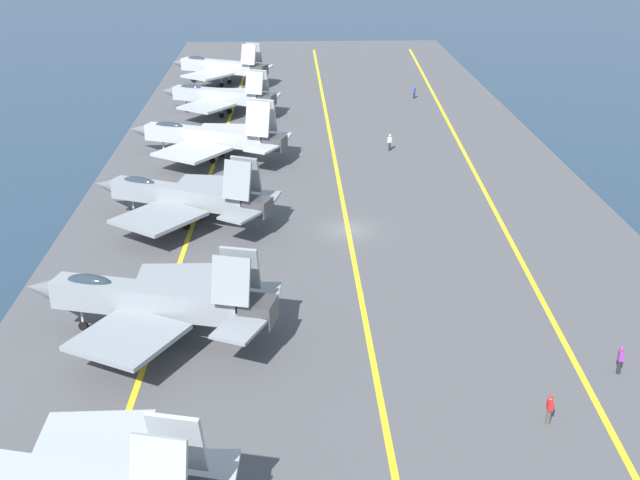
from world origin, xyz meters
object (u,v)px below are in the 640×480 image
at_px(crew_red_vest, 550,408).
at_px(parked_jet_fourth, 184,196).
at_px(crew_purple_vest, 620,359).
at_px(crew_blue_vest, 414,92).
at_px(crew_white_vest, 390,142).
at_px(parked_jet_sixth, 219,96).
at_px(parked_jet_fifth, 209,137).
at_px(parked_jet_seventh, 220,67).
at_px(parked_jet_third, 152,300).

bearing_deg(crew_red_vest, parked_jet_fourth, 37.50).
relative_size(crew_purple_vest, crew_blue_vest, 1.04).
distance_m(parked_jet_fourth, crew_purple_vest, 35.89).
relative_size(crew_red_vest, crew_white_vest, 0.97).
xyz_separation_m(parked_jet_fourth, crew_red_vest, (-28.12, -21.57, -1.40)).
xyz_separation_m(crew_white_vest, crew_blue_vest, (23.46, -6.10, -0.05)).
xyz_separation_m(parked_jet_sixth, crew_red_vest, (-63.46, -21.29, -1.43)).
relative_size(parked_jet_fifth, crew_blue_vest, 10.20).
bearing_deg(parked_jet_sixth, crew_purple_vest, -155.68).
bearing_deg(parked_jet_seventh, crew_purple_vest, -159.90).
bearing_deg(crew_purple_vest, parked_jet_sixth, 24.32).
bearing_deg(parked_jet_fifth, parked_jet_seventh, 2.40).
height_order(parked_jet_third, crew_white_vest, parked_jet_third).
distance_m(crew_white_vest, crew_blue_vest, 24.24).
relative_size(parked_jet_fifth, parked_jet_sixth, 1.13).
relative_size(parked_jet_fifth, crew_white_vest, 9.72).
xyz_separation_m(parked_jet_third, crew_red_vest, (-9.42, -21.28, -1.67)).
bearing_deg(crew_red_vest, parked_jet_seventh, 15.59).
relative_size(crew_white_vest, crew_blue_vest, 1.05).
bearing_deg(crew_blue_vest, parked_jet_fourth, 149.58).
bearing_deg(parked_jet_third, parked_jet_sixth, 0.01).
xyz_separation_m(parked_jet_fourth, crew_blue_vest, (43.15, -25.34, -1.42)).
bearing_deg(crew_blue_vest, crew_red_vest, 176.97).
bearing_deg(crew_purple_vest, crew_red_vest, 129.63).
bearing_deg(parked_jet_fourth, crew_white_vest, -44.34).
relative_size(parked_jet_third, parked_jet_fifth, 0.93).
distance_m(parked_jet_fifth, crew_white_vest, 18.86).
bearing_deg(parked_jet_third, parked_jet_seventh, 0.95).
bearing_deg(parked_jet_third, parked_jet_fourth, 0.88).
xyz_separation_m(parked_jet_third, crew_blue_vest, (61.84, -25.05, -1.68)).
bearing_deg(crew_white_vest, parked_jet_fourth, 135.66).
relative_size(parked_jet_sixth, crew_purple_vest, 8.65).
bearing_deg(parked_jet_fifth, crew_purple_vest, -147.25).
height_order(parked_jet_third, crew_blue_vest, parked_jet_third).
relative_size(parked_jet_third, parked_jet_sixth, 1.05).
relative_size(parked_jet_sixth, parked_jet_seventh, 1.01).
height_order(parked_jet_seventh, crew_white_vest, parked_jet_seventh).
height_order(crew_purple_vest, crew_white_vest, crew_white_vest).
distance_m(parked_jet_seventh, crew_purple_vest, 81.03).
distance_m(parked_jet_fourth, crew_red_vest, 35.47).
height_order(crew_white_vest, crew_blue_vest, crew_white_vest).
height_order(parked_jet_seventh, crew_purple_vest, parked_jet_seventh).
bearing_deg(crew_purple_vest, parked_jet_seventh, 20.10).
height_order(crew_purple_vest, crew_blue_vest, crew_purple_vest).
distance_m(parked_jet_fourth, parked_jet_fifth, 17.36).
bearing_deg(parked_jet_third, crew_purple_vest, -100.56).
bearing_deg(parked_jet_fifth, crew_blue_vest, -43.83).
height_order(parked_jet_fifth, parked_jet_sixth, parked_jet_fifth).
bearing_deg(parked_jet_third, parked_jet_fifth, -0.45).
xyz_separation_m(parked_jet_fifth, crew_red_vest, (-45.47, -21.00, -1.46)).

